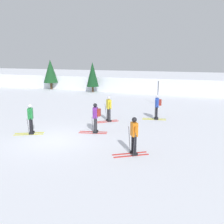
% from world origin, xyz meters
% --- Properties ---
extents(ground_plane, '(120.00, 120.00, 0.00)m').
position_xyz_m(ground_plane, '(0.00, 0.00, 0.00)').
color(ground_plane, white).
extents(far_snow_ridge, '(80.00, 8.80, 1.75)m').
position_xyz_m(far_snow_ridge, '(0.00, 21.95, 0.87)').
color(far_snow_ridge, white).
rests_on(far_snow_ridge, ground).
extents(skier_yellow, '(1.47, 1.30, 1.71)m').
position_xyz_m(skier_yellow, '(1.50, 4.40, 0.92)').
color(skier_yellow, red).
rests_on(skier_yellow, ground).
extents(skier_blue, '(1.64, 0.99, 1.71)m').
position_xyz_m(skier_blue, '(4.44, 5.99, 0.96)').
color(skier_blue, gold).
rests_on(skier_blue, ground).
extents(skier_orange, '(1.55, 1.17, 1.71)m').
position_xyz_m(skier_orange, '(4.48, -0.61, 0.92)').
color(skier_orange, red).
rests_on(skier_orange, ground).
extents(skier_green, '(1.59, 1.06, 1.71)m').
position_xyz_m(skier_green, '(-1.67, 0.43, 0.92)').
color(skier_green, gold).
rests_on(skier_green, ground).
extents(skier_purple, '(1.64, 0.98, 1.71)m').
position_xyz_m(skier_purple, '(1.67, 1.81, 0.96)').
color(skier_purple, red).
rests_on(skier_purple, ground).
extents(trail_marker_pole, '(0.06, 0.06, 2.11)m').
position_xyz_m(trail_marker_pole, '(3.65, 11.34, 1.06)').
color(trail_marker_pole, black).
rests_on(trail_marker_pole, ground).
extents(conifer_far_left, '(1.43, 1.43, 3.59)m').
position_xyz_m(conifer_far_left, '(-4.93, 16.57, 2.13)').
color(conifer_far_left, '#513823').
rests_on(conifer_far_left, ground).
extents(conifer_far_right, '(1.88, 1.88, 3.80)m').
position_xyz_m(conifer_far_right, '(-11.19, 17.37, 2.33)').
color(conifer_far_right, '#513823').
rests_on(conifer_far_right, ground).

